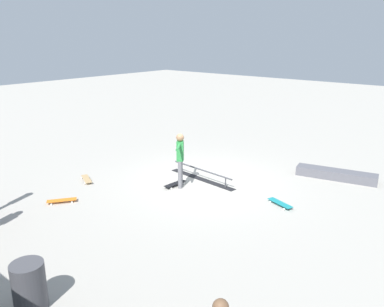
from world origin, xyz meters
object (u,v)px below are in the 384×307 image
skateboard_main (175,184)px  trash_bin (29,286)px  loose_skateboard_orange (62,200)px  grind_rail (202,175)px  loose_skateboard_teal (280,203)px  skate_ledge (336,175)px  loose_skateboard_natural (87,179)px  skater_main (180,157)px

skateboard_main → trash_bin: trash_bin is taller
loose_skateboard_orange → grind_rail: bearing=9.5°
grind_rail → loose_skateboard_orange: grind_rail is taller
trash_bin → grind_rail: bearing=-76.5°
loose_skateboard_teal → grind_rail: bearing=-165.7°
skate_ledge → skateboard_main: skate_ledge is taller
grind_rail → loose_skateboard_natural: (2.76, 2.49, -0.08)m
skater_main → loose_skateboard_teal: size_ratio=2.07×
grind_rail → skate_ledge: (-3.33, -2.86, -0.01)m
grind_rail → skater_main: bearing=90.2°
loose_skateboard_natural → loose_skateboard_teal: bearing=-133.2°
loose_skateboard_orange → trash_bin: bearing=-94.1°
skateboard_main → loose_skateboard_orange: size_ratio=1.05×
grind_rail → skate_ledge: grind_rail is taller
skater_main → loose_skateboard_natural: skater_main is taller
skate_ledge → loose_skateboard_orange: (5.20, 6.82, -0.07)m
grind_rail → trash_bin: (-1.63, 6.79, 0.28)m
skater_main → loose_skateboard_orange: 3.62m
skate_ledge → trash_bin: (1.70, 9.64, 0.28)m
skate_ledge → grind_rail: bearing=40.6°
loose_skateboard_teal → skate_ledge: bearing=101.3°
skateboard_main → loose_skateboard_teal: size_ratio=0.99×
grind_rail → trash_bin: trash_bin is taller
skate_ledge → trash_bin: size_ratio=2.93×
grind_rail → skate_ledge: 4.39m
skater_main → trash_bin: 6.11m
skateboard_main → loose_skateboard_natural: bearing=124.3°
loose_skateboard_natural → loose_skateboard_teal: (-5.69, -2.26, 0.00)m
grind_rail → skater_main: 1.27m
skateboard_main → loose_skateboard_orange: same height
grind_rail → loose_skateboard_teal: grind_rail is taller
grind_rail → skate_ledge: size_ratio=1.08×
skate_ledge → loose_skateboard_teal: size_ratio=3.05×
skater_main → loose_skateboard_teal: 3.24m
loose_skateboard_orange → trash_bin: trash_bin is taller
skateboard_main → trash_bin: size_ratio=0.95×
skate_ledge → loose_skateboard_natural: 8.11m
grind_rail → loose_skateboard_orange: size_ratio=3.50×
trash_bin → loose_skateboard_orange: bearing=-38.9°
loose_skateboard_teal → trash_bin: trash_bin is taller
loose_skateboard_natural → trash_bin: size_ratio=0.95×
grind_rail → trash_bin: 6.98m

